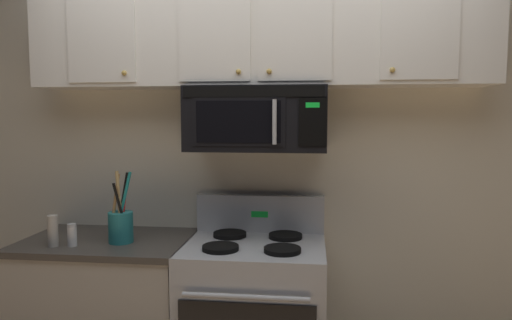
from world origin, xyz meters
TOP-DOWN VIEW (x-y plane):
  - back_wall at (0.00, 0.79)m, footprint 5.20×0.10m
  - stove_range at (0.00, 0.42)m, footprint 0.76×0.69m
  - over_range_microwave at (-0.00, 0.54)m, footprint 0.76×0.43m
  - upper_cabinets at (-0.00, 0.57)m, footprint 2.50×0.36m
  - counter_segment at (-0.84, 0.43)m, footprint 0.93×0.65m
  - utensil_crock_teal at (-0.73, 0.36)m, footprint 0.13×0.13m
  - salt_shaker at (-0.96, 0.26)m, footprint 0.05×0.05m
  - pepper_mill at (-1.06, 0.24)m, footprint 0.05×0.05m

SIDE VIEW (x-z plane):
  - counter_segment at x=-0.84m, z-range 0.00..0.90m
  - stove_range at x=0.00m, z-range -0.09..1.03m
  - salt_shaker at x=-0.96m, z-range 0.90..1.02m
  - pepper_mill at x=-1.06m, z-range 0.90..1.07m
  - utensil_crock_teal at x=-0.73m, z-range 0.81..1.20m
  - back_wall at x=0.00m, z-range 0.00..2.70m
  - over_range_microwave at x=0.00m, z-range 1.40..1.75m
  - upper_cabinets at x=0.00m, z-range 1.75..2.30m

